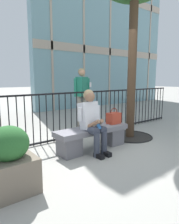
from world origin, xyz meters
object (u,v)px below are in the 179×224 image
Objects in this scene: handbag_on_bench at (114,118)px; planter at (10,162)px; bystander_further_back at (82,93)px; seated_person_with_phone at (92,119)px; stone_bench at (93,136)px.

handbag_on_bench is 0.40× the size of planter.
bystander_further_back is at bearing 39.55° from planter.
planter is at bearing -165.33° from seated_person_with_phone.
stone_bench is 1.32× the size of seated_person_with_phone.
stone_bench is at bearing 179.01° from handbag_on_bench.
stone_bench is 0.42m from seated_person_with_phone.
stone_bench is at bearing -120.54° from bystander_further_back.
seated_person_with_phone is 2.29m from bystander_further_back.
handbag_on_bench is at bearing -104.87° from bystander_further_back.
bystander_further_back is at bearing 58.43° from seated_person_with_phone.
planter reaches higher than handbag_on_bench.
seated_person_with_phone is at bearing -133.77° from stone_bench.
bystander_further_back reaches higher than handbag_on_bench.
handbag_on_bench is (0.70, 0.12, -0.08)m from seated_person_with_phone.
seated_person_with_phone is 0.71× the size of bystander_further_back.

